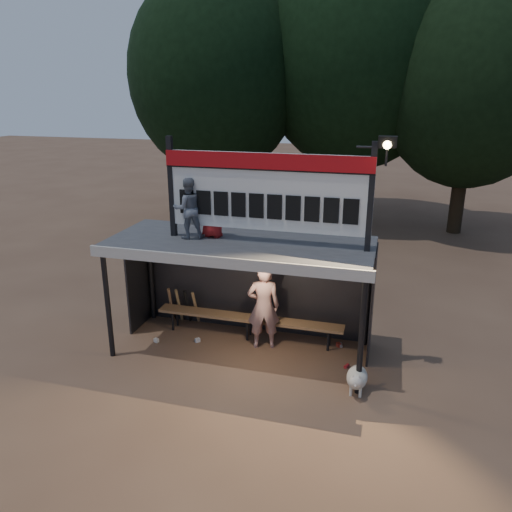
{
  "coord_description": "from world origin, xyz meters",
  "views": [
    {
      "loc": [
        2.69,
        -8.6,
        5.04
      ],
      "look_at": [
        0.2,
        0.4,
        1.9
      ],
      "focal_mm": 35.0,
      "sensor_mm": 36.0,
      "label": 1
    }
  ],
  "objects": [
    {
      "name": "tree_mid",
      "position": [
        1.0,
        11.5,
        6.17
      ],
      "size": [
        7.22,
        7.22,
        10.36
      ],
      "color": "#312115",
      "rests_on": "ground"
    },
    {
      "name": "dog",
      "position": [
        2.37,
        -0.89,
        0.28
      ],
      "size": [
        0.36,
        0.81,
        0.49
      ],
      "color": "beige",
      "rests_on": "ground"
    },
    {
      "name": "child_b",
      "position": [
        -0.58,
        0.11,
        2.88
      ],
      "size": [
        0.58,
        0.42,
        1.11
      ],
      "primitive_type": "imported",
      "rotation": [
        0.0,
        0.0,
        3.01
      ],
      "color": "maroon",
      "rests_on": "dugout_shelter"
    },
    {
      "name": "child_a",
      "position": [
        -1.0,
        -0.08,
        2.9
      ],
      "size": [
        0.71,
        0.67,
        1.16
      ],
      "primitive_type": "imported",
      "rotation": [
        0.0,
        0.0,
        3.68
      ],
      "color": "slate",
      "rests_on": "dugout_shelter"
    },
    {
      "name": "bats",
      "position": [
        -1.61,
        0.82,
        0.43
      ],
      "size": [
        0.68,
        0.35,
        0.84
      ],
      "color": "#8A6140",
      "rests_on": "ground"
    },
    {
      "name": "scoreboard_assembly",
      "position": [
        0.56,
        -0.01,
        3.32
      ],
      "size": [
        4.1,
        0.27,
        1.99
      ],
      "color": "black",
      "rests_on": "dugout_shelter"
    },
    {
      "name": "player",
      "position": [
        0.4,
        0.25,
        0.9
      ],
      "size": [
        0.75,
        0.6,
        1.8
      ],
      "primitive_type": "imported",
      "rotation": [
        0.0,
        0.0,
        3.44
      ],
      "color": "silver",
      "rests_on": "ground"
    },
    {
      "name": "dugout_shelter",
      "position": [
        0.0,
        0.24,
        1.85
      ],
      "size": [
        5.1,
        2.08,
        2.32
      ],
      "color": "#3E3E41",
      "rests_on": "ground"
    },
    {
      "name": "litter",
      "position": [
        0.6,
        0.22,
        0.04
      ],
      "size": [
        4.06,
        0.95,
        0.08
      ],
      "color": "#AE2D1D",
      "rests_on": "ground"
    },
    {
      "name": "tree_right",
      "position": [
        5.0,
        10.5,
        5.19
      ],
      "size": [
        6.08,
        6.08,
        8.72
      ],
      "color": "black",
      "rests_on": "ground"
    },
    {
      "name": "tree_left",
      "position": [
        -4.0,
        10.0,
        5.51
      ],
      "size": [
        6.46,
        6.46,
        9.27
      ],
      "color": "black",
      "rests_on": "ground"
    },
    {
      "name": "bench",
      "position": [
        0.0,
        0.55,
        0.43
      ],
      "size": [
        4.0,
        0.35,
        0.48
      ],
      "color": "#956C46",
      "rests_on": "ground"
    },
    {
      "name": "ground",
      "position": [
        0.0,
        0.0,
        0.0
      ],
      "size": [
        80.0,
        80.0,
        0.0
      ],
      "primitive_type": "plane",
      "color": "brown",
      "rests_on": "ground"
    }
  ]
}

